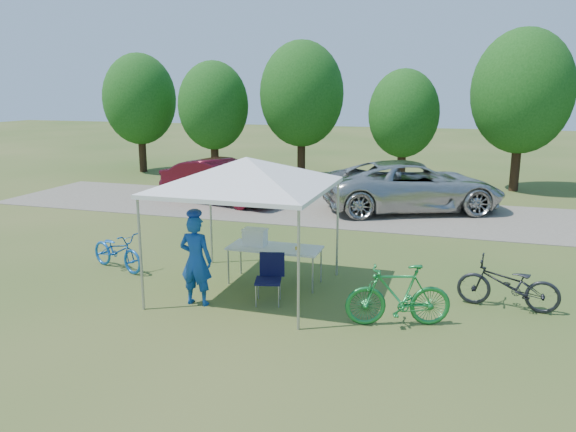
{
  "coord_description": "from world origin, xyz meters",
  "views": [
    {
      "loc": [
        3.99,
        -10.05,
        4.03
      ],
      "look_at": [
        0.22,
        2.0,
        1.14
      ],
      "focal_mm": 35.0,
      "sensor_mm": 36.0,
      "label": 1
    }
  ],
  "objects_px": {
    "bike_dark": "(508,284)",
    "bike_green": "(398,295)",
    "cooler": "(255,237)",
    "bike_blue": "(117,251)",
    "folding_chair": "(270,274)",
    "folding_table": "(275,249)",
    "minivan": "(412,186)",
    "cyclist": "(196,260)",
    "sedan": "(222,181)"
  },
  "relations": [
    {
      "from": "minivan",
      "to": "sedan",
      "type": "distance_m",
      "value": 6.63
    },
    {
      "from": "cooler",
      "to": "minivan",
      "type": "height_order",
      "value": "minivan"
    },
    {
      "from": "folding_chair",
      "to": "bike_dark",
      "type": "height_order",
      "value": "bike_dark"
    },
    {
      "from": "folding_table",
      "to": "minivan",
      "type": "xyz_separation_m",
      "value": [
        2.08,
        8.13,
        0.1
      ]
    },
    {
      "from": "cyclist",
      "to": "bike_blue",
      "type": "relative_size",
      "value": 1.04
    },
    {
      "from": "cyclist",
      "to": "minivan",
      "type": "height_order",
      "value": "cyclist"
    },
    {
      "from": "bike_blue",
      "to": "folding_table",
      "type": "bearing_deg",
      "value": -66.97
    },
    {
      "from": "cooler",
      "to": "bike_blue",
      "type": "xyz_separation_m",
      "value": [
        -3.26,
        -0.19,
        -0.53
      ]
    },
    {
      "from": "bike_dark",
      "to": "cyclist",
      "type": "bearing_deg",
      "value": -69.56
    },
    {
      "from": "bike_green",
      "to": "minivan",
      "type": "relative_size",
      "value": 0.31
    },
    {
      "from": "folding_chair",
      "to": "sedan",
      "type": "xyz_separation_m",
      "value": [
        -4.76,
        8.49,
        0.22
      ]
    },
    {
      "from": "bike_blue",
      "to": "bike_dark",
      "type": "distance_m",
      "value": 8.28
    },
    {
      "from": "sedan",
      "to": "cooler",
      "type": "bearing_deg",
      "value": -136.74
    },
    {
      "from": "folding_table",
      "to": "bike_green",
      "type": "relative_size",
      "value": 1.06
    },
    {
      "from": "bike_blue",
      "to": "sedan",
      "type": "distance_m",
      "value": 7.73
    },
    {
      "from": "bike_green",
      "to": "folding_chair",
      "type": "bearing_deg",
      "value": -116.78
    },
    {
      "from": "sedan",
      "to": "minivan",
      "type": "bearing_deg",
      "value": -69.79
    },
    {
      "from": "bike_dark",
      "to": "folding_chair",
      "type": "bearing_deg",
      "value": -72.17
    },
    {
      "from": "cyclist",
      "to": "bike_green",
      "type": "height_order",
      "value": "cyclist"
    },
    {
      "from": "folding_chair",
      "to": "bike_dark",
      "type": "xyz_separation_m",
      "value": [
        4.34,
        0.96,
        -0.08
      ]
    },
    {
      "from": "folding_table",
      "to": "bike_blue",
      "type": "bearing_deg",
      "value": -177.11
    },
    {
      "from": "folding_chair",
      "to": "cyclist",
      "type": "height_order",
      "value": "cyclist"
    },
    {
      "from": "folding_chair",
      "to": "bike_blue",
      "type": "relative_size",
      "value": 0.57
    },
    {
      "from": "folding_chair",
      "to": "cooler",
      "type": "xyz_separation_m",
      "value": [
        -0.68,
        1.0,
        0.41
      ]
    },
    {
      "from": "bike_green",
      "to": "cyclist",
      "type": "bearing_deg",
      "value": -105.24
    },
    {
      "from": "folding_chair",
      "to": "minivan",
      "type": "bearing_deg",
      "value": 64.29
    },
    {
      "from": "bike_dark",
      "to": "bike_blue",
      "type": "bearing_deg",
      "value": -83.68
    },
    {
      "from": "bike_blue",
      "to": "bike_green",
      "type": "xyz_separation_m",
      "value": [
        6.42,
        -1.22,
        0.11
      ]
    },
    {
      "from": "cyclist",
      "to": "bike_green",
      "type": "distance_m",
      "value": 3.77
    },
    {
      "from": "cooler",
      "to": "bike_green",
      "type": "height_order",
      "value": "cooler"
    },
    {
      "from": "bike_dark",
      "to": "cooler",
      "type": "bearing_deg",
      "value": -85.17
    },
    {
      "from": "folding_chair",
      "to": "bike_green",
      "type": "bearing_deg",
      "value": -23.52
    },
    {
      "from": "bike_dark",
      "to": "minivan",
      "type": "bearing_deg",
      "value": -157.67
    },
    {
      "from": "folding_table",
      "to": "cyclist",
      "type": "distance_m",
      "value": 1.88
    },
    {
      "from": "bike_dark",
      "to": "bike_green",
      "type": "bearing_deg",
      "value": -48.52
    },
    {
      "from": "cooler",
      "to": "sedan",
      "type": "relative_size",
      "value": 0.11
    },
    {
      "from": "cyclist",
      "to": "bike_green",
      "type": "relative_size",
      "value": 0.95
    },
    {
      "from": "folding_chair",
      "to": "cooler",
      "type": "relative_size",
      "value": 1.93
    },
    {
      "from": "folding_table",
      "to": "cooler",
      "type": "relative_size",
      "value": 3.95
    },
    {
      "from": "cyclist",
      "to": "bike_green",
      "type": "bearing_deg",
      "value": -178.09
    },
    {
      "from": "cyclist",
      "to": "sedan",
      "type": "relative_size",
      "value": 0.38
    },
    {
      "from": "folding_table",
      "to": "cooler",
      "type": "distance_m",
      "value": 0.49
    },
    {
      "from": "folding_chair",
      "to": "sedan",
      "type": "distance_m",
      "value": 9.74
    },
    {
      "from": "folding_table",
      "to": "sedan",
      "type": "relative_size",
      "value": 0.42
    },
    {
      "from": "bike_green",
      "to": "bike_dark",
      "type": "bearing_deg",
      "value": 108.55
    },
    {
      "from": "cyclist",
      "to": "bike_green",
      "type": "xyz_separation_m",
      "value": [
        3.75,
        0.15,
        -0.32
      ]
    },
    {
      "from": "bike_dark",
      "to": "sedan",
      "type": "relative_size",
      "value": 0.39
    },
    {
      "from": "minivan",
      "to": "sedan",
      "type": "relative_size",
      "value": 1.29
    },
    {
      "from": "folding_chair",
      "to": "bike_blue",
      "type": "height_order",
      "value": "folding_chair"
    },
    {
      "from": "folding_table",
      "to": "cooler",
      "type": "xyz_separation_m",
      "value": [
        -0.44,
        0.0,
        0.22
      ]
    }
  ]
}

